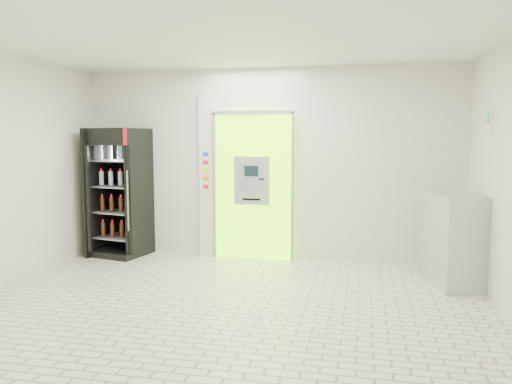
% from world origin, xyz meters
% --- Properties ---
extents(ground, '(6.00, 6.00, 0.00)m').
position_xyz_m(ground, '(0.00, 0.00, 0.00)').
color(ground, beige).
rests_on(ground, ground).
extents(room_shell, '(6.00, 6.00, 6.00)m').
position_xyz_m(room_shell, '(0.00, 0.00, 1.84)').
color(room_shell, silver).
rests_on(room_shell, ground).
extents(atm_assembly, '(1.30, 0.24, 2.33)m').
position_xyz_m(atm_assembly, '(-0.20, 2.41, 1.17)').
color(atm_assembly, '#84FF02').
rests_on(atm_assembly, ground).
extents(pillar, '(0.22, 0.11, 2.60)m').
position_xyz_m(pillar, '(-0.98, 2.45, 1.30)').
color(pillar, silver).
rests_on(pillar, ground).
extents(beverage_cooler, '(0.90, 0.86, 2.06)m').
position_xyz_m(beverage_cooler, '(-2.37, 2.16, 0.99)').
color(beverage_cooler, black).
rests_on(beverage_cooler, ground).
extents(steel_cabinet, '(0.80, 1.01, 1.20)m').
position_xyz_m(steel_cabinet, '(2.69, 1.50, 0.60)').
color(steel_cabinet, '#A8AAB0').
rests_on(steel_cabinet, ground).
extents(exit_sign, '(0.02, 0.22, 0.26)m').
position_xyz_m(exit_sign, '(2.99, 1.40, 2.12)').
color(exit_sign, white).
rests_on(exit_sign, room_shell).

